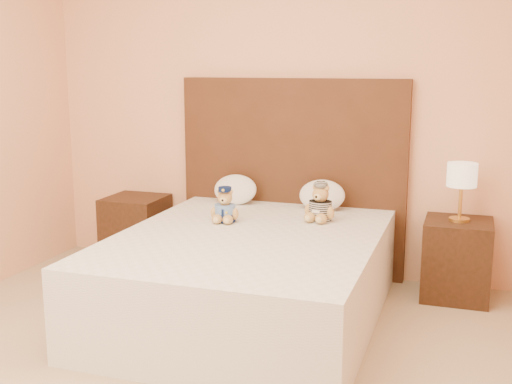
% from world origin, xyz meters
% --- Properties ---
extents(room_walls, '(4.04, 4.52, 2.72)m').
position_xyz_m(room_walls, '(0.00, 0.46, 1.81)').
color(room_walls, '#F1AC83').
rests_on(room_walls, ground).
extents(bed, '(1.60, 2.00, 0.55)m').
position_xyz_m(bed, '(0.00, 1.20, 0.28)').
color(bed, white).
rests_on(bed, ground).
extents(headboard, '(1.75, 0.08, 1.50)m').
position_xyz_m(headboard, '(0.00, 2.21, 0.75)').
color(headboard, '#462715').
rests_on(headboard, ground).
extents(nightstand_left, '(0.45, 0.45, 0.55)m').
position_xyz_m(nightstand_left, '(-1.25, 2.00, 0.28)').
color(nightstand_left, '#3D2013').
rests_on(nightstand_left, ground).
extents(nightstand_right, '(0.45, 0.45, 0.55)m').
position_xyz_m(nightstand_right, '(1.25, 2.00, 0.28)').
color(nightstand_right, '#3D2013').
rests_on(nightstand_right, ground).
extents(lamp, '(0.20, 0.20, 0.40)m').
position_xyz_m(lamp, '(1.25, 2.00, 0.85)').
color(lamp, gold).
rests_on(lamp, nightstand_right).
extents(teddy_police, '(0.22, 0.22, 0.24)m').
position_xyz_m(teddy_police, '(-0.26, 1.47, 0.67)').
color(teddy_police, '#B78D47').
rests_on(teddy_police, bed).
extents(teddy_prisoner, '(0.27, 0.26, 0.26)m').
position_xyz_m(teddy_prisoner, '(0.35, 1.69, 0.68)').
color(teddy_prisoner, '#B78D47').
rests_on(teddy_prisoner, bed).
extents(pillow_left, '(0.34, 0.22, 0.24)m').
position_xyz_m(pillow_left, '(-0.40, 2.03, 0.67)').
color(pillow_left, white).
rests_on(pillow_left, bed).
extents(pillow_right, '(0.34, 0.22, 0.24)m').
position_xyz_m(pillow_right, '(0.28, 2.03, 0.67)').
color(pillow_right, white).
rests_on(pillow_right, bed).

